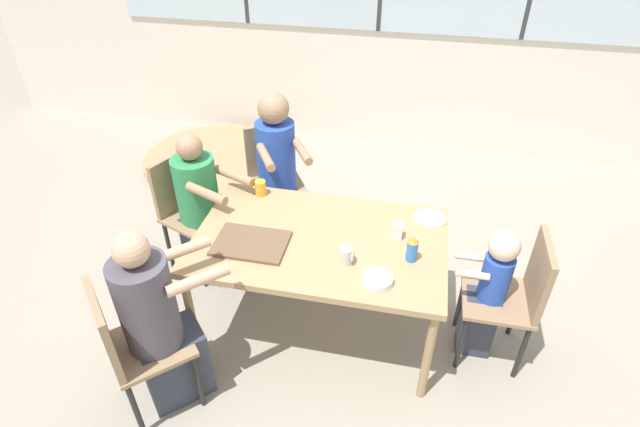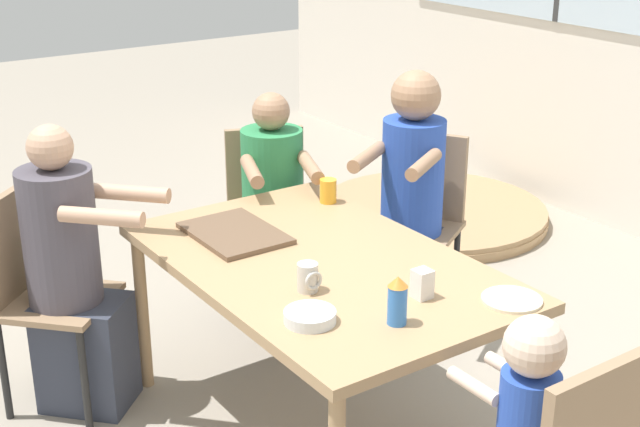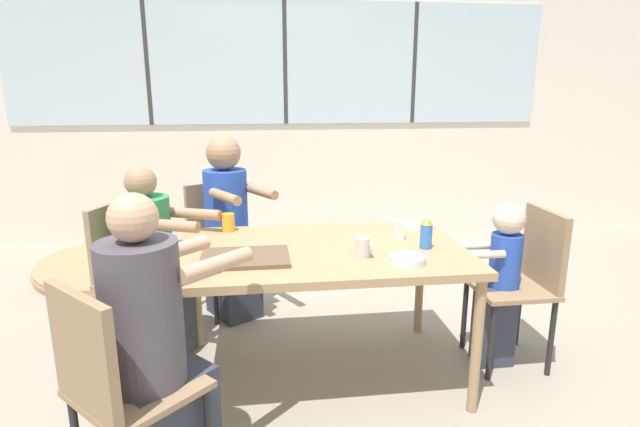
# 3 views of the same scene
# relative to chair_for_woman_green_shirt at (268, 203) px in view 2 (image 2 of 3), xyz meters

# --- Properties ---
(dining_table) EXTENTS (1.47, 0.93, 0.72)m
(dining_table) POSITION_rel_chair_for_woman_green_shirt_xyz_m (1.06, -0.43, 0.13)
(dining_table) COLOR tan
(dining_table) RESTS_ON ground_plane
(chair_for_woman_green_shirt) EXTENTS (0.52, 0.52, 0.88)m
(chair_for_woman_green_shirt) POSITION_rel_chair_for_woman_green_shirt_xyz_m (0.00, 0.00, 0.00)
(chair_for_woman_green_shirt) COLOR #937556
(chair_for_woman_green_shirt) RESTS_ON ground_plane
(chair_for_man_blue_shirt) EXTENTS (0.55, 0.55, 0.88)m
(chair_for_man_blue_shirt) POSITION_rel_chair_for_woman_green_shirt_xyz_m (0.48, 0.56, 0.00)
(chair_for_man_blue_shirt) COLOR #937556
(chair_for_man_blue_shirt) RESTS_ON ground_plane
(chair_for_man_teal_shirt) EXTENTS (0.57, 0.57, 0.88)m
(chair_for_man_teal_shirt) POSITION_rel_chair_for_woman_green_shirt_xyz_m (0.24, -1.22, 0.00)
(chair_for_man_teal_shirt) COLOR #937556
(chair_for_man_teal_shirt) RESTS_ON ground_plane
(person_woman_green_shirt) EXTENTS (0.59, 0.46, 1.11)m
(person_woman_green_shirt) POSITION_rel_chair_for_woman_green_shirt_xyz_m (0.15, -0.06, -0.03)
(person_woman_green_shirt) COLOR #333847
(person_woman_green_shirt) RESTS_ON ground_plane
(person_man_blue_shirt) EXTENTS (0.51, 0.59, 1.22)m
(person_man_blue_shirt) POSITION_rel_chair_for_woman_green_shirt_xyz_m (0.56, 0.42, 0.04)
(person_man_blue_shirt) COLOR #333847
(person_man_blue_shirt) RESTS_ON ground_plane
(person_man_teal_shirt) EXTENTS (0.57, 0.56, 1.17)m
(person_man_teal_shirt) POSITION_rel_chair_for_woman_green_shirt_xyz_m (0.35, -1.11, 0.00)
(person_man_teal_shirt) COLOR #333847
(person_man_teal_shirt) RESTS_ON ground_plane
(food_tray_dark) EXTENTS (0.42, 0.30, 0.02)m
(food_tray_dark) POSITION_rel_chair_for_woman_green_shirt_xyz_m (0.69, -0.57, 0.20)
(food_tray_dark) COLOR brown
(food_tray_dark) RESTS_ON dining_table
(coffee_mug) EXTENTS (0.08, 0.07, 0.10)m
(coffee_mug) POSITION_rel_chair_for_woman_green_shirt_xyz_m (1.25, -0.60, 0.24)
(coffee_mug) COLOR beige
(coffee_mug) RESTS_ON dining_table
(sippy_cup) EXTENTS (0.06, 0.06, 0.16)m
(sippy_cup) POSITION_rel_chair_for_woman_green_shirt_xyz_m (1.60, -0.51, 0.27)
(sippy_cup) COLOR blue
(sippy_cup) RESTS_ON dining_table
(juice_glass) EXTENTS (0.07, 0.07, 0.10)m
(juice_glass) POSITION_rel_chair_for_woman_green_shirt_xyz_m (0.58, -0.06, 0.24)
(juice_glass) COLOR gold
(juice_glass) RESTS_ON dining_table
(milk_carton_small) EXTENTS (0.06, 0.06, 0.10)m
(milk_carton_small) POSITION_rel_chair_for_woman_green_shirt_xyz_m (1.50, -0.32, 0.24)
(milk_carton_small) COLOR silver
(milk_carton_small) RESTS_ON dining_table
(bowl_white_shallow) EXTENTS (0.16, 0.16, 0.04)m
(bowl_white_shallow) POSITION_rel_chair_for_woman_green_shirt_xyz_m (1.44, -0.72, 0.21)
(bowl_white_shallow) COLOR silver
(bowl_white_shallow) RESTS_ON dining_table
(plate_tortillas) EXTENTS (0.20, 0.20, 0.01)m
(plate_tortillas) POSITION_rel_chair_for_woman_green_shirt_xyz_m (1.69, -0.10, 0.20)
(plate_tortillas) COLOR beige
(plate_tortillas) RESTS_ON dining_table
(folded_table_stack) EXTENTS (1.43, 1.43, 0.09)m
(folded_table_stack) POSITION_rel_chair_for_woman_green_shirt_xyz_m (-0.40, 1.42, -0.48)
(folded_table_stack) COLOR tan
(folded_table_stack) RESTS_ON ground_plane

